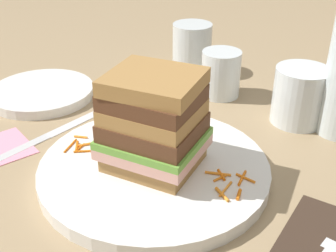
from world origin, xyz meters
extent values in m
plane|color=#9E8460|center=(0.00, 0.00, 0.00)|extent=(3.00, 3.00, 0.00)
cylinder|color=white|center=(-0.02, -0.03, 0.01)|extent=(0.29, 0.29, 0.02)
cube|color=#A87A42|center=(-0.02, -0.03, 0.03)|extent=(0.12, 0.11, 0.02)
cube|color=#E0A393|center=(-0.02, -0.03, 0.04)|extent=(0.13, 0.12, 0.01)
cube|color=#6BA83D|center=(-0.02, -0.03, 0.06)|extent=(0.13, 0.12, 0.01)
cube|color=#56331E|center=(-0.02, -0.03, 0.07)|extent=(0.12, 0.11, 0.02)
cube|color=#A87A42|center=(-0.02, -0.03, 0.09)|extent=(0.12, 0.11, 0.02)
cube|color=#56331E|center=(-0.02, -0.03, 0.11)|extent=(0.12, 0.11, 0.02)
cube|color=#A87A42|center=(-0.02, -0.02, 0.13)|extent=(0.12, 0.11, 0.02)
cylinder|color=orange|center=(-0.14, -0.03, 0.02)|extent=(0.02, 0.01, 0.00)
cylinder|color=orange|center=(-0.12, -0.05, 0.02)|extent=(0.01, 0.02, 0.00)
cylinder|color=orange|center=(-0.11, -0.06, 0.02)|extent=(0.02, 0.02, 0.00)
cylinder|color=orange|center=(-0.12, -0.05, 0.02)|extent=(0.01, 0.02, 0.00)
cylinder|color=orange|center=(-0.13, -0.06, 0.02)|extent=(0.01, 0.03, 0.00)
cylinder|color=orange|center=(-0.11, -0.03, 0.02)|extent=(0.03, 0.02, 0.00)
cylinder|color=orange|center=(-0.12, -0.05, 0.02)|extent=(0.02, 0.02, 0.00)
cylinder|color=orange|center=(0.09, 0.01, 0.02)|extent=(0.03, 0.01, 0.00)
cylinder|color=orange|center=(0.09, 0.01, 0.02)|extent=(0.01, 0.03, 0.00)
cylinder|color=orange|center=(0.08, -0.02, 0.02)|extent=(0.00, 0.03, 0.00)
cylinder|color=orange|center=(0.06, 0.00, 0.02)|extent=(0.03, 0.02, 0.00)
cylinder|color=orange|center=(0.10, -0.02, 0.02)|extent=(0.01, 0.02, 0.00)
cylinder|color=orange|center=(0.07, -0.01, 0.02)|extent=(0.01, 0.02, 0.00)
cylinder|color=orange|center=(0.07, 0.00, 0.02)|extent=(0.02, 0.02, 0.00)
cylinder|color=orange|center=(0.08, -0.03, 0.02)|extent=(0.02, 0.02, 0.00)
cube|color=#38281E|center=(0.21, -0.03, 0.00)|extent=(0.11, 0.15, 0.00)
cube|color=silver|center=(0.21, -0.02, 0.00)|extent=(0.02, 0.02, 0.00)
cylinder|color=silver|center=(0.20, 0.01, 0.00)|extent=(0.01, 0.04, 0.00)
cube|color=silver|center=(-0.21, -0.09, 0.00)|extent=(0.02, 0.10, 0.00)
cube|color=silver|center=(-0.20, 0.01, 0.00)|extent=(0.02, 0.11, 0.00)
cylinder|color=white|center=(0.08, 0.22, 0.04)|extent=(0.08, 0.08, 0.09)
cylinder|color=orange|center=(0.08, 0.22, 0.03)|extent=(0.08, 0.08, 0.07)
cylinder|color=silver|center=(-0.17, 0.29, 0.05)|extent=(0.07, 0.07, 0.09)
cylinder|color=silver|center=(-0.07, 0.23, 0.04)|extent=(0.07, 0.07, 0.08)
cylinder|color=white|center=(-0.31, 0.05, 0.01)|extent=(0.18, 0.18, 0.02)
cube|color=pink|center=(-0.23, -0.10, 0.00)|extent=(0.11, 0.10, 0.00)
camera|label=1|loc=(0.26, -0.39, 0.33)|focal=47.27mm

